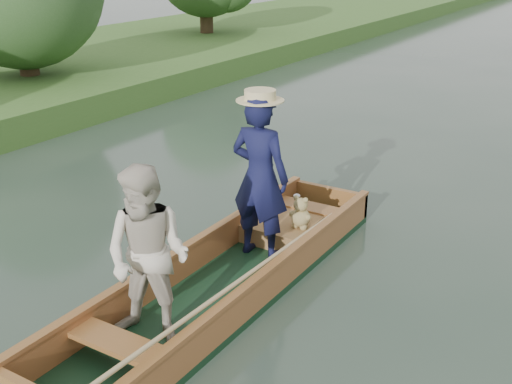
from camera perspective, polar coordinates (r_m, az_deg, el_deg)
The scene contains 2 objects.
ground at distance 6.92m, azimuth -2.65°, elevation -8.91°, with size 120.00×120.00×0.00m, color #283D30.
punt at distance 6.58m, azimuth -3.40°, elevation -4.20°, with size 1.12×5.05×2.00m.
Camera 1 is at (3.41, -4.90, 3.49)m, focal length 45.00 mm.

